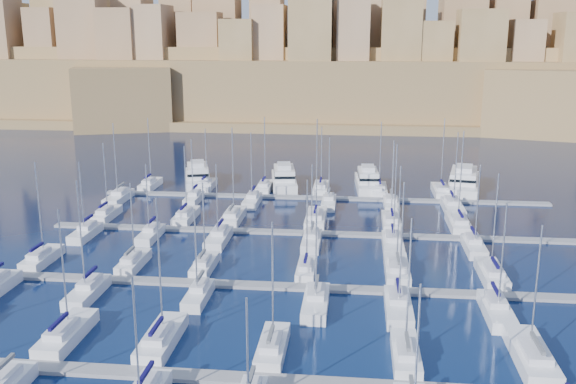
# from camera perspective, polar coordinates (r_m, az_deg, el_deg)

# --- Properties ---
(ground) EXTENTS (600.00, 600.00, 0.00)m
(ground) POSITION_cam_1_polar(r_m,az_deg,el_deg) (91.14, 1.82, -5.71)
(ground) COLOR black
(ground) RESTS_ON ground
(pontoon_near) EXTENTS (84.00, 2.00, 0.40)m
(pontoon_near) POSITION_cam_1_polar(r_m,az_deg,el_deg) (60.28, -0.77, -16.46)
(pontoon_near) COLOR slate
(pontoon_near) RESTS_ON ground
(pontoon_mid_near) EXTENTS (84.00, 2.00, 0.40)m
(pontoon_mid_near) POSITION_cam_1_polar(r_m,az_deg,el_deg) (79.91, 1.15, -8.47)
(pontoon_mid_near) COLOR slate
(pontoon_mid_near) RESTS_ON ground
(pontoon_mid_far) EXTENTS (84.00, 2.00, 0.40)m
(pontoon_mid_far) POSITION_cam_1_polar(r_m,az_deg,el_deg) (100.53, 2.26, -3.68)
(pontoon_mid_far) COLOR slate
(pontoon_mid_far) RESTS_ON ground
(pontoon_far) EXTENTS (84.00, 2.00, 0.40)m
(pontoon_far) POSITION_cam_1_polar(r_m,az_deg,el_deg) (121.63, 2.98, -0.54)
(pontoon_far) COLOR slate
(pontoon_far) RESTS_ON ground
(sailboat_1) EXTENTS (2.95, 9.83, 14.17)m
(sailboat_1) POSITION_cam_1_polar(r_m,az_deg,el_deg) (70.96, -19.11, -11.83)
(sailboat_1) COLOR silver
(sailboat_1) RESTS_ON ground
(sailboat_2) EXTENTS (2.96, 9.85, 15.58)m
(sailboat_2) POSITION_cam_1_polar(r_m,az_deg,el_deg) (67.49, -11.20, -12.67)
(sailboat_2) COLOR silver
(sailboat_2) RESTS_ON ground
(sailboat_3) EXTENTS (2.62, 8.72, 13.72)m
(sailboat_3) POSITION_cam_1_polar(r_m,az_deg,el_deg) (64.72, -1.40, -13.63)
(sailboat_3) COLOR silver
(sailboat_3) RESTS_ON ground
(sailboat_4) EXTENTS (2.58, 8.61, 14.51)m
(sailboat_4) POSITION_cam_1_polar(r_m,az_deg,el_deg) (64.42, 10.42, -14.01)
(sailboat_4) COLOR silver
(sailboat_4) RESTS_ON ground
(sailboat_5) EXTENTS (3.18, 10.61, 13.89)m
(sailboat_5) POSITION_cam_1_polar(r_m,az_deg,el_deg) (67.30, 20.83, -13.45)
(sailboat_5) COLOR silver
(sailboat_5) RESTS_ON ground
(sailboat_12) EXTENTS (2.59, 8.65, 14.34)m
(sailboat_12) POSITION_cam_1_polar(r_m,az_deg,el_deg) (94.36, -21.03, -5.50)
(sailboat_12) COLOR silver
(sailboat_12) RESTS_ON ground
(sailboat_13) EXTENTS (2.48, 8.28, 11.82)m
(sailboat_13) POSITION_cam_1_polar(r_m,az_deg,el_deg) (89.14, -13.59, -6.08)
(sailboat_13) COLOR silver
(sailboat_13) RESTS_ON ground
(sailboat_14) EXTENTS (2.40, 8.00, 12.19)m
(sailboat_14) POSITION_cam_1_polar(r_m,az_deg,el_deg) (86.28, -7.45, -6.48)
(sailboat_14) COLOR silver
(sailboat_14) RESTS_ON ground
(sailboat_15) EXTENTS (2.35, 7.85, 12.91)m
(sailboat_15) POSITION_cam_1_polar(r_m,az_deg,el_deg) (84.16, 1.64, -6.89)
(sailboat_15) COLOR silver
(sailboat_15) RESTS_ON ground
(sailboat_16) EXTENTS (3.04, 10.14, 14.67)m
(sailboat_16) POSITION_cam_1_polar(r_m,az_deg,el_deg) (85.17, 9.65, -6.81)
(sailboat_16) COLOR silver
(sailboat_16) RESTS_ON ground
(sailboat_17) EXTENTS (2.88, 9.61, 14.07)m
(sailboat_17) POSITION_cam_1_polar(r_m,az_deg,el_deg) (86.56, 17.66, -6.96)
(sailboat_17) COLOR silver
(sailboat_17) RESTS_ON ground
(sailboat_19) EXTENTS (2.65, 8.83, 14.78)m
(sailboat_19) POSITION_cam_1_polar(r_m,az_deg,el_deg) (80.92, -17.39, -8.43)
(sailboat_19) COLOR silver
(sailboat_19) RESTS_ON ground
(sailboat_20) EXTENTS (2.32, 7.74, 11.67)m
(sailboat_20) POSITION_cam_1_polar(r_m,az_deg,el_deg) (77.21, -7.96, -9.03)
(sailboat_20) COLOR silver
(sailboat_20) RESTS_ON ground
(sailboat_21) EXTENTS (2.80, 9.33, 12.29)m
(sailboat_21) POSITION_cam_1_polar(r_m,az_deg,el_deg) (74.47, 2.49, -9.78)
(sailboat_21) COLOR silver
(sailboat_21) RESTS_ON ground
(sailboat_22) EXTENTS (2.90, 9.67, 15.56)m
(sailboat_22) POSITION_cam_1_polar(r_m,az_deg,el_deg) (74.36, 9.77, -9.99)
(sailboat_22) COLOR silver
(sailboat_22) RESTS_ON ground
(sailboat_23) EXTENTS (2.79, 9.30, 13.45)m
(sailboat_23) POSITION_cam_1_polar(r_m,az_deg,el_deg) (76.06, 18.05, -9.96)
(sailboat_23) COLOR silver
(sailboat_23) RESTS_ON ground
(sailboat_24) EXTENTS (2.53, 8.42, 13.18)m
(sailboat_24) POSITION_cam_1_polar(r_m,az_deg,el_deg) (113.08, -15.82, -1.92)
(sailboat_24) COLOR silver
(sailboat_24) RESTS_ON ground
(sailboat_25) EXTENTS (2.73, 9.11, 12.86)m
(sailboat_25) POSITION_cam_1_polar(r_m,az_deg,el_deg) (109.07, -9.06, -2.13)
(sailboat_25) COLOR silver
(sailboat_25) RESTS_ON ground
(sailboat_26) EXTENTS (2.93, 9.76, 15.99)m
(sailboat_26) POSITION_cam_1_polar(r_m,az_deg,el_deg) (107.57, -4.90, -2.21)
(sailboat_26) COLOR silver
(sailboat_26) RESTS_ON ground
(sailboat_27) EXTENTS (3.21, 10.71, 17.50)m
(sailboat_27) POSITION_cam_1_polar(r_m,az_deg,el_deg) (106.29, 2.50, -2.36)
(sailboat_27) COLOR silver
(sailboat_27) RESTS_ON ground
(sailboat_28) EXTENTS (2.88, 9.59, 14.01)m
(sailboat_28) POSITION_cam_1_polar(r_m,az_deg,el_deg) (105.76, 9.17, -2.64)
(sailboat_28) COLOR silver
(sailboat_28) RESTS_ON ground
(sailboat_29) EXTENTS (3.07, 10.23, 16.02)m
(sailboat_29) POSITION_cam_1_polar(r_m,az_deg,el_deg) (107.20, 14.91, -2.70)
(sailboat_29) COLOR silver
(sailboat_29) RESTS_ON ground
(sailboat_30) EXTENTS (2.51, 8.36, 12.26)m
(sailboat_30) POSITION_cam_1_polar(r_m,az_deg,el_deg) (103.86, -17.53, -3.46)
(sailboat_30) COLOR silver
(sailboat_30) RESTS_ON ground
(sailboat_31) EXTENTS (2.38, 7.95, 12.10)m
(sailboat_31) POSITION_cam_1_polar(r_m,az_deg,el_deg) (100.43, -12.13, -3.70)
(sailboat_31) COLOR silver
(sailboat_31) RESTS_ON ground
(sailboat_32) EXTENTS (2.75, 9.17, 12.50)m
(sailboat_32) POSITION_cam_1_polar(r_m,az_deg,el_deg) (97.08, -6.17, -4.07)
(sailboat_32) COLOR silver
(sailboat_32) RESTS_ON ground
(sailboat_33) EXTENTS (2.63, 8.78, 12.68)m
(sailboat_33) POSITION_cam_1_polar(r_m,az_deg,el_deg) (95.35, 2.12, -4.34)
(sailboat_33) COLOR silver
(sailboat_33) RESTS_ON ground
(sailboat_34) EXTENTS (2.91, 9.70, 15.95)m
(sailboat_34) POSITION_cam_1_polar(r_m,az_deg,el_deg) (94.87, 9.30, -4.60)
(sailboat_34) COLOR silver
(sailboat_34) RESTS_ON ground
(sailboat_35) EXTENTS (2.60, 8.67, 13.10)m
(sailboat_35) POSITION_cam_1_polar(r_m,az_deg,el_deg) (96.75, 16.19, -4.63)
(sailboat_35) COLOR silver
(sailboat_35) RESTS_ON ground
(sailboat_36) EXTENTS (2.60, 8.67, 14.45)m
(sailboat_36) POSITION_cam_1_polar(r_m,az_deg,el_deg) (133.01, -12.15, 0.67)
(sailboat_36) COLOR silver
(sailboat_36) RESTS_ON ground
(sailboat_37) EXTENTS (2.73, 9.11, 12.45)m
(sailboat_37) POSITION_cam_1_polar(r_m,az_deg,el_deg) (130.09, -7.29, 0.57)
(sailboat_37) COLOR silver
(sailboat_37) RESTS_ON ground
(sailboat_38) EXTENTS (2.64, 8.80, 14.94)m
(sailboat_38) POSITION_cam_1_polar(r_m,az_deg,el_deg) (127.72, -2.09, 0.44)
(sailboat_38) COLOR silver
(sailboat_38) RESTS_ON ground
(sailboat_39) EXTENTS (2.84, 9.46, 13.21)m
(sailboat_39) POSITION_cam_1_polar(r_m,az_deg,el_deg) (126.95, 2.94, 0.34)
(sailboat_39) COLOR silver
(sailboat_39) RESTS_ON ground
(sailboat_40) EXTENTS (2.86, 9.54, 14.32)m
(sailboat_40) POSITION_cam_1_polar(r_m,az_deg,el_deg) (126.89, 8.11, 0.21)
(sailboat_40) COLOR silver
(sailboat_40) RESTS_ON ground
(sailboat_41) EXTENTS (2.95, 9.83, 15.11)m
(sailboat_41) POSITION_cam_1_polar(r_m,az_deg,el_deg) (128.03, 13.44, 0.09)
(sailboat_41) COLOR silver
(sailboat_41) RESTS_ON ground
(sailboat_42) EXTENTS (2.86, 9.52, 15.07)m
(sailboat_42) POSITION_cam_1_polar(r_m,az_deg,el_deg) (123.91, -14.80, -0.45)
(sailboat_42) COLOR silver
(sailboat_42) RESTS_ON ground
(sailboat_43) EXTENTS (2.30, 7.67, 12.25)m
(sailboat_43) POSITION_cam_1_polar(r_m,az_deg,el_deg) (120.50, -8.37, -0.56)
(sailboat_43) COLOR silver
(sailboat_43) RESTS_ON ground
(sailboat_44) EXTENTS (2.58, 8.60, 13.69)m
(sailboat_44) POSITION_cam_1_polar(r_m,az_deg,el_deg) (117.81, -3.19, -0.75)
(sailboat_44) COLOR silver
(sailboat_44) RESTS_ON ground
(sailboat_45) EXTENTS (2.49, 8.31, 13.08)m
(sailboat_45) POSITION_cam_1_polar(r_m,az_deg,el_deg) (116.54, 3.65, -0.93)
(sailboat_45) COLOR silver
(sailboat_45) RESTS_ON ground
(sailboat_46) EXTENTS (2.60, 8.68, 12.71)m
(sailboat_46) POSITION_cam_1_polar(r_m,az_deg,el_deg) (116.46, 9.16, -1.09)
(sailboat_46) COLOR silver
(sailboat_46) RESTS_ON ground
(sailboat_47) EXTENTS (3.16, 10.53, 14.51)m
(sailboat_47) POSITION_cam_1_polar(r_m,az_deg,el_deg) (116.66, 14.43, -1.32)
(sailboat_47) COLOR silver
(sailboat_47) RESTS_ON ground
(motor_yacht_a) EXTENTS (8.92, 16.99, 5.25)m
(motor_yacht_a) POSITION_cam_1_polar(r_m,az_deg,el_deg) (134.17, -8.03, 1.40)
(motor_yacht_a) COLOR silver
(motor_yacht_a) RESTS_ON ground
(motor_yacht_b) EXTENTS (7.03, 16.27, 5.25)m
(motor_yacht_b) POSITION_cam_1_polar(r_m,az_deg,el_deg) (130.71, -0.35, 1.20)
(motor_yacht_b) COLOR silver
(motor_yacht_b) RESTS_ON ground
(motor_yacht_c) EXTENTS (5.25, 14.99, 5.25)m
(motor_yacht_c) POSITION_cam_1_polar(r_m,az_deg,el_deg) (129.47, 7.09, 0.97)
(motor_yacht_c) COLOR silver
(motor_yacht_c) RESTS_ON ground
(motor_yacht_d) EXTENTS (9.10, 19.68, 5.25)m
(motor_yacht_d) POSITION_cam_1_polar(r_m,az_deg,el_deg) (133.17, 15.33, 0.94)
(motor_yacht_d) COLOR silver
(motor_yacht_d) RESTS_ON ground
(fortified_city) EXTENTS (460.00, 108.95, 59.52)m
(fortified_city) POSITION_cam_1_polar(r_m,az_deg,el_deg) (241.43, 4.67, 10.19)
(fortified_city) COLOR brown
(fortified_city) RESTS_ON ground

